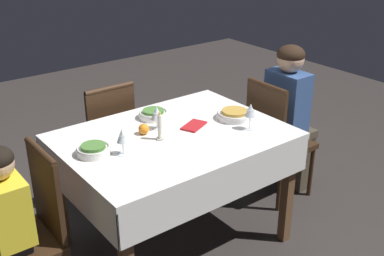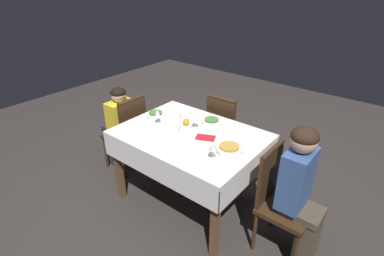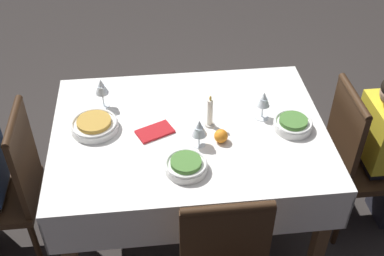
% 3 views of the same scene
% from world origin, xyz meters
% --- Properties ---
extents(ground_plane, '(8.00, 8.00, 0.00)m').
position_xyz_m(ground_plane, '(0.00, 0.00, 0.00)').
color(ground_plane, '#332D2B').
extents(dining_table, '(1.31, 0.97, 0.78)m').
position_xyz_m(dining_table, '(0.00, 0.00, 0.68)').
color(dining_table, white).
rests_on(dining_table, ground_plane).
extents(chair_west, '(0.40, 0.39, 0.92)m').
position_xyz_m(chair_west, '(-0.90, -0.02, 0.50)').
color(chair_west, '#382314').
rests_on(chair_west, ground_plane).
extents(chair_east, '(0.40, 0.39, 0.92)m').
position_xyz_m(chair_east, '(0.90, 0.00, 0.50)').
color(chair_east, '#382314').
rests_on(chair_east, ground_plane).
extents(chair_south, '(0.39, 0.40, 0.92)m').
position_xyz_m(chair_south, '(0.08, -0.73, 0.50)').
color(chair_south, '#382314').
rests_on(chair_south, ground_plane).
extents(person_adult_denim, '(0.34, 0.30, 1.16)m').
position_xyz_m(person_adult_denim, '(-1.05, -0.02, 0.66)').
color(person_adult_denim, '#4C4233').
rests_on(person_adult_denim, ground_plane).
extents(person_child_yellow, '(0.33, 0.30, 0.99)m').
position_xyz_m(person_child_yellow, '(1.07, 0.00, 0.54)').
color(person_child_yellow, '#282833').
rests_on(person_child_yellow, ground_plane).
extents(bowl_west, '(0.23, 0.23, 0.06)m').
position_xyz_m(bowl_west, '(-0.45, 0.04, 0.81)').
color(bowl_west, white).
rests_on(bowl_west, dining_table).
extents(wine_glass_west, '(0.07, 0.07, 0.16)m').
position_xyz_m(wine_glass_west, '(-0.41, 0.22, 0.90)').
color(wine_glass_west, white).
rests_on(wine_glass_west, dining_table).
extents(bowl_east, '(0.19, 0.19, 0.06)m').
position_xyz_m(bowl_east, '(0.49, -0.05, 0.81)').
color(bowl_east, white).
rests_on(bowl_east, dining_table).
extents(wine_glass_east, '(0.07, 0.07, 0.15)m').
position_xyz_m(wine_glass_east, '(0.37, 0.05, 0.88)').
color(wine_glass_east, white).
rests_on(wine_glass_east, dining_table).
extents(bowl_south, '(0.19, 0.19, 0.06)m').
position_xyz_m(bowl_south, '(-0.04, -0.28, 0.81)').
color(bowl_south, white).
rests_on(bowl_south, dining_table).
extents(wine_glass_south, '(0.07, 0.07, 0.14)m').
position_xyz_m(wine_glass_south, '(0.03, -0.12, 0.88)').
color(wine_glass_south, white).
rests_on(wine_glass_south, dining_table).
extents(candle_centerpiece, '(0.05, 0.05, 0.18)m').
position_xyz_m(candle_centerpiece, '(0.10, 0.01, 0.85)').
color(candle_centerpiece, beige).
rests_on(candle_centerpiece, dining_table).
extents(orange_fruit, '(0.06, 0.06, 0.06)m').
position_xyz_m(orange_fruit, '(0.14, -0.11, 0.81)').
color(orange_fruit, orange).
rests_on(orange_fruit, dining_table).
extents(napkin_red_folded, '(0.20, 0.16, 0.01)m').
position_xyz_m(napkin_red_folded, '(-0.16, -0.01, 0.78)').
color(napkin_red_folded, red).
rests_on(napkin_red_folded, dining_table).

